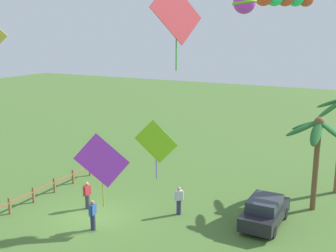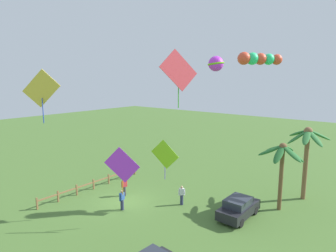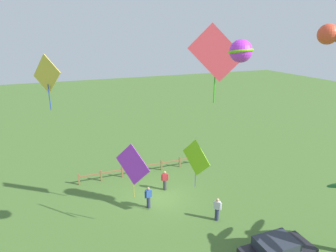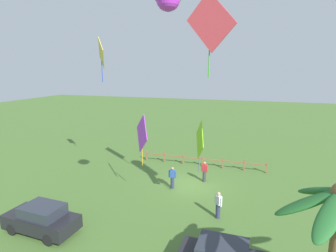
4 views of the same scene
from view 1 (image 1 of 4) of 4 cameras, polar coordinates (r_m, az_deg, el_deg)
The scene contains 11 objects.
ground_plane at distance 23.57m, azimuth -10.37°, elevation -12.14°, with size 120.00×120.00×0.00m, color #476B2D.
palm_tree_1 at distance 24.23m, azimuth 19.76°, elevation -1.40°, with size 3.61×3.47×5.33m.
rail_fence at distance 26.07m, azimuth -17.84°, elevation -8.70°, with size 10.78×0.12×0.95m.
parked_car_0 at distance 22.66m, azimuth 13.05°, elevation -11.24°, with size 3.93×1.79×1.51m.
spectator_0 at distance 21.90m, azimuth -10.21°, elevation -11.81°, with size 0.55×0.26×1.59m.
spectator_1 at distance 23.26m, azimuth 1.49°, elevation -10.08°, with size 0.43×0.43×1.59m.
spectator_2 at distance 24.39m, azimuth -10.93°, elevation -9.21°, with size 0.53×0.33×1.59m.
kite_diamond_0 at distance 20.72m, azimuth 1.15°, elevation 14.98°, with size 2.77×1.45×4.29m.
kite_ball_2 at distance 18.42m, azimuth 10.36°, elevation 16.22°, with size 1.38×1.38×0.94m.
kite_diamond_3 at distance 18.49m, azimuth -8.98°, elevation -4.80°, with size 1.54×1.92×3.36m.
kite_diamond_5 at distance 21.34m, azimuth -1.63°, elevation -2.24°, with size 0.86×2.10×3.11m.
Camera 1 is at (16.76, 13.34, 9.85)m, focal length 44.78 mm.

